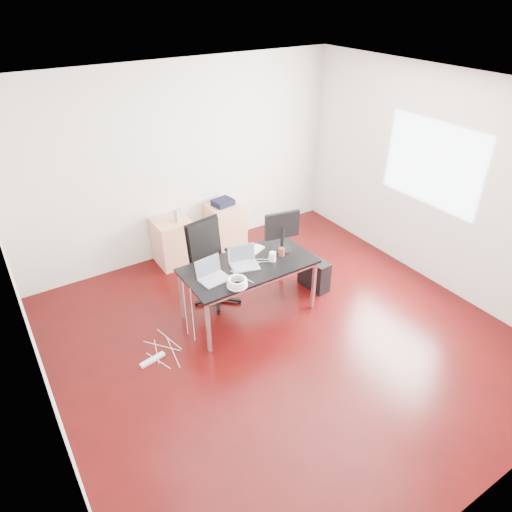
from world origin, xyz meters
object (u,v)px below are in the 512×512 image
office_chair (212,259)px  filing_cabinet_left (173,242)px  desk (249,268)px  filing_cabinet_right (226,226)px  pc_tower (314,273)px

office_chair → filing_cabinet_left: office_chair is taller
office_chair → desk: bearing=-76.1°
filing_cabinet_right → pc_tower: filing_cabinet_right is taller
filing_cabinet_right → filing_cabinet_left: bearing=180.0°
desk → filing_cabinet_left: 1.69m
desk → filing_cabinet_right: size_ratio=2.29×
filing_cabinet_left → office_chair: bearing=-86.3°
desk → pc_tower: desk is taller
pc_tower → office_chair: bearing=152.9°
desk → office_chair: size_ratio=1.48×
filing_cabinet_left → filing_cabinet_right: size_ratio=1.00×
filing_cabinet_right → pc_tower: (0.46, -1.63, -0.13)m
filing_cabinet_right → desk: bearing=-109.9°
filing_cabinet_left → pc_tower: (1.35, -1.63, -0.13)m
office_chair → filing_cabinet_left: 1.13m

